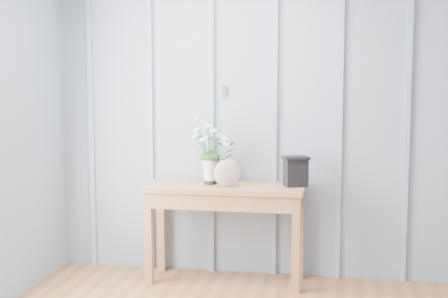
% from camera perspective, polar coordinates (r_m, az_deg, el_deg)
% --- Properties ---
extents(room_shell, '(4.00, 4.50, 2.50)m').
position_cam_1_polar(room_shell, '(4.00, 5.88, 11.80)').
color(room_shell, '#808FA4').
rests_on(room_shell, ground).
extents(sideboard, '(1.20, 0.45, 0.75)m').
position_cam_1_polar(sideboard, '(5.23, 0.10, -4.23)').
color(sideboard, '#956239').
rests_on(sideboard, ground).
extents(daisy_vase, '(0.38, 0.29, 0.54)m').
position_cam_1_polar(daisy_vase, '(5.19, -1.19, 0.72)').
color(daisy_vase, black).
rests_on(daisy_vase, sideboard).
extents(spider_plant, '(0.38, 0.37, 0.32)m').
position_cam_1_polar(spider_plant, '(5.31, -0.68, -1.05)').
color(spider_plant, '#1F3A17').
rests_on(spider_plant, sideboard).
extents(felt_disc_vessel, '(0.21, 0.15, 0.21)m').
position_cam_1_polar(felt_disc_vessel, '(5.10, 0.29, -2.01)').
color(felt_disc_vessel, '#97566D').
rests_on(felt_disc_vessel, sideboard).
extents(carved_box, '(0.23, 0.20, 0.23)m').
position_cam_1_polar(carved_box, '(5.16, 5.98, -1.83)').
color(carved_box, black).
rests_on(carved_box, sideboard).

